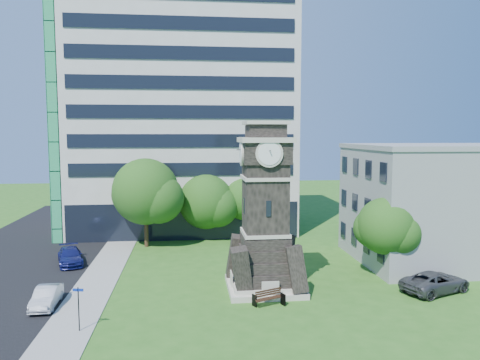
{
  "coord_description": "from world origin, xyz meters",
  "views": [
    {
      "loc": [
        -2.43,
        -30.9,
        11.33
      ],
      "look_at": [
        1.71,
        6.73,
        7.58
      ],
      "focal_mm": 35.0,
      "sensor_mm": 36.0,
      "label": 1
    }
  ],
  "objects": [
    {
      "name": "ground",
      "position": [
        0.0,
        0.0,
        0.0
      ],
      "size": [
        160.0,
        160.0,
        0.0
      ],
      "primitive_type": "plane",
      "color": "#2D611B",
      "rests_on": "ground"
    },
    {
      "name": "car_street_mid",
      "position": [
        -11.83,
        0.12,
        0.65
      ],
      "size": [
        1.52,
        3.99,
        1.3
      ],
      "primitive_type": "imported",
      "rotation": [
        0.0,
        0.0,
        0.04
      ],
      "color": "#AAAEB2",
      "rests_on": "ground"
    },
    {
      "name": "tree_ne",
      "position": [
        3.59,
        19.29,
        4.12
      ],
      "size": [
        5.33,
        4.84,
        6.72
      ],
      "rotation": [
        0.0,
        0.0,
        -0.09
      ],
      "color": "#332114",
      "rests_on": "ground"
    },
    {
      "name": "tree_east",
      "position": [
        12.79,
        3.4,
        4.03
      ],
      "size": [
        4.89,
        4.45,
        6.42
      ],
      "rotation": [
        0.0,
        0.0,
        0.21
      ],
      "color": "#332114",
      "rests_on": "ground"
    },
    {
      "name": "clock_tower",
      "position": [
        3.0,
        2.0,
        5.28
      ],
      "size": [
        5.4,
        5.4,
        12.22
      ],
      "color": "#BBB4A3",
      "rests_on": "ground"
    },
    {
      "name": "street_sign",
      "position": [
        -8.78,
        -4.19,
        1.64
      ],
      "size": [
        0.63,
        0.06,
        2.63
      ],
      "rotation": [
        0.0,
        0.0,
        -0.18
      ],
      "color": "black",
      "rests_on": "ground"
    },
    {
      "name": "tree_nw",
      "position": [
        -6.66,
        16.07,
        5.37
      ],
      "size": [
        7.29,
        6.63,
        8.92
      ],
      "rotation": [
        0.0,
        0.0,
        -0.43
      ],
      "color": "#332114",
      "rests_on": "ground"
    },
    {
      "name": "tree_nc",
      "position": [
        -0.55,
        18.77,
        3.94
      ],
      "size": [
        6.51,
        5.92,
        7.07
      ],
      "rotation": [
        0.0,
        0.0,
        -0.27
      ],
      "color": "#332114",
      "rests_on": "ground"
    },
    {
      "name": "office_tall",
      "position": [
        -3.2,
        25.84,
        14.22
      ],
      "size": [
        26.2,
        15.11,
        28.6
      ],
      "color": "silver",
      "rests_on": "ground"
    },
    {
      "name": "sidewalk",
      "position": [
        -9.5,
        5.0,
        0.03
      ],
      "size": [
        3.0,
        70.0,
        0.06
      ],
      "primitive_type": "cube",
      "color": "gray",
      "rests_on": "ground"
    },
    {
      "name": "office_low",
      "position": [
        19.97,
        8.0,
        5.21
      ],
      "size": [
        15.2,
        12.2,
        10.4
      ],
      "color": "gray",
      "rests_on": "ground"
    },
    {
      "name": "car_east_lot",
      "position": [
        15.08,
        -0.01,
        0.74
      ],
      "size": [
        5.88,
        4.28,
        1.49
      ],
      "primitive_type": "imported",
      "rotation": [
        0.0,
        0.0,
        1.95
      ],
      "color": "#414145",
      "rests_on": "ground"
    },
    {
      "name": "car_street_north",
      "position": [
        -12.81,
        10.36,
        0.69
      ],
      "size": [
        3.25,
        5.14,
        1.39
      ],
      "primitive_type": "imported",
      "rotation": [
        0.0,
        0.0,
        0.29
      ],
      "color": "navy",
      "rests_on": "ground"
    },
    {
      "name": "park_bench",
      "position": [
        2.73,
        -1.3,
        0.56
      ],
      "size": [
        2.04,
        0.54,
        1.05
      ],
      "rotation": [
        0.0,
        0.0,
        0.42
      ],
      "color": "black",
      "rests_on": "ground"
    }
  ]
}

